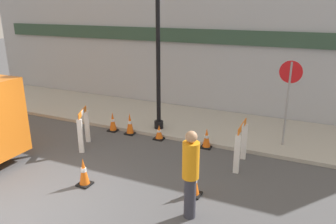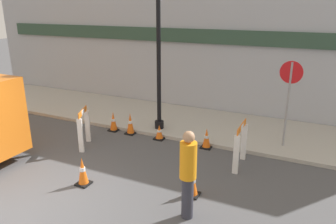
{
  "view_description": "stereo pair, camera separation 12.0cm",
  "coord_description": "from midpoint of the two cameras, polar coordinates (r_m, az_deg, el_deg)",
  "views": [
    {
      "loc": [
        4.98,
        -3.82,
        3.87
      ],
      "look_at": [
        1.35,
        4.14,
        1.0
      ],
      "focal_mm": 35.0,
      "sensor_mm": 36.0,
      "label": 1
    },
    {
      "loc": [
        5.09,
        -3.77,
        3.87
      ],
      "look_at": [
        1.35,
        4.14,
        1.0
      ],
      "focal_mm": 35.0,
      "sensor_mm": 36.0,
      "label": 2
    }
  ],
  "objects": [
    {
      "name": "traffic_cone_2",
      "position": [
        7.08,
        4.09,
        -12.22
      ],
      "size": [
        0.3,
        0.3,
        0.61
      ],
      "color": "black",
      "rests_on": "ground_plane"
    },
    {
      "name": "sidewalk_slab",
      "position": [
        11.7,
        -2.43,
        -0.9
      ],
      "size": [
        18.0,
        3.09,
        0.1
      ],
      "color": "#ADA89E",
      "rests_on": "ground_plane"
    },
    {
      "name": "traffic_cone_3",
      "position": [
        9.32,
        6.36,
        -4.59
      ],
      "size": [
        0.3,
        0.3,
        0.59
      ],
      "color": "black",
      "rests_on": "ground_plane"
    },
    {
      "name": "barricade_0",
      "position": [
        8.31,
        12.19,
        -5.34
      ],
      "size": [
        0.14,
        0.89,
        1.13
      ],
      "rotation": [
        0.0,
        0.0,
        1.58
      ],
      "color": "white",
      "rests_on": "ground_plane"
    },
    {
      "name": "barricade_1",
      "position": [
        9.51,
        -14.84,
        -2.62
      ],
      "size": [
        0.44,
        0.78,
        1.12
      ],
      "rotation": [
        0.0,
        0.0,
        5.13
      ],
      "color": "white",
      "rests_on": "ground_plane"
    },
    {
      "name": "traffic_cone_5",
      "position": [
        9.87,
        -1.91,
        -3.59
      ],
      "size": [
        0.3,
        0.3,
        0.45
      ],
      "color": "black",
      "rests_on": "ground_plane"
    },
    {
      "name": "streetlamp_post",
      "position": [
        9.84,
        -2.15,
        16.22
      ],
      "size": [
        0.44,
        0.44,
        5.36
      ],
      "color": "black",
      "rests_on": "sidewalk_slab"
    },
    {
      "name": "traffic_cone_1",
      "position": [
        7.66,
        -14.9,
        -10.11
      ],
      "size": [
        0.3,
        0.3,
        0.66
      ],
      "color": "black",
      "rests_on": "ground_plane"
    },
    {
      "name": "traffic_cone_0",
      "position": [
        10.63,
        -9.91,
        -1.73
      ],
      "size": [
        0.3,
        0.3,
        0.63
      ],
      "color": "black",
      "rests_on": "ground_plane"
    },
    {
      "name": "person_worker",
      "position": [
        6.1,
        3.37,
        -10.35
      ],
      "size": [
        0.44,
        0.44,
        1.76
      ],
      "rotation": [
        0.0,
        0.0,
        2.21
      ],
      "color": "#33333D",
      "rests_on": "ground_plane"
    },
    {
      "name": "stop_sign",
      "position": [
        9.34,
        19.93,
        3.61
      ],
      "size": [
        0.6,
        0.09,
        2.38
      ],
      "rotation": [
        0.0,
        0.0,
        3.02
      ],
      "color": "gray",
      "rests_on": "sidewalk_slab"
    },
    {
      "name": "traffic_cone_4",
      "position": [
        10.29,
        -6.99,
        -2.09
      ],
      "size": [
        0.3,
        0.3,
        0.68
      ],
      "color": "black",
      "rests_on": "ground_plane"
    },
    {
      "name": "ground_plane",
      "position": [
        7.4,
        -24.9,
        -15.27
      ],
      "size": [
        60.0,
        60.0,
        0.0
      ],
      "primitive_type": "plane",
      "color": "#4C4C4F"
    },
    {
      "name": "storefront_facade",
      "position": [
        12.57,
        0.82,
        13.07
      ],
      "size": [
        18.0,
        0.22,
        5.5
      ],
      "color": "#A3A8B2",
      "rests_on": "ground_plane"
    }
  ]
}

